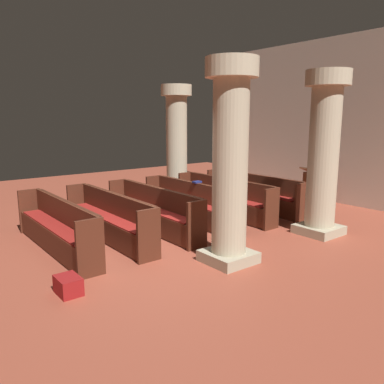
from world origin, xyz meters
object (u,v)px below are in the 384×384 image
pillar_aisle_rear (230,160)px  lectern (310,191)px  pew_row_1 (224,196)px  hymn_book (197,182)px  pillar_far_side (177,141)px  pew_row_0 (253,191)px  pew_row_3 (153,208)px  pew_row_2 (191,202)px  kneeler_box_red (68,285)px  pillar_aisle_side (324,151)px  pew_row_5 (56,225)px  pew_row_4 (108,216)px

pillar_aisle_rear → lectern: size_ratio=3.00×
pew_row_1 → hymn_book: bearing=-90.7°
pillar_far_side → pillar_aisle_rear: same height
pew_row_0 → pew_row_3: 3.05m
pew_row_2 → kneeler_box_red: bearing=-62.5°
pillar_aisle_side → kneeler_box_red: (-0.47, -5.08, -1.57)m
pew_row_0 → pew_row_2: same height
pillar_aisle_side → lectern: (-1.52, 1.82, -1.24)m
pew_row_5 → pillar_far_side: size_ratio=0.95×
pillar_far_side → pew_row_4: bearing=-55.5°
pew_row_3 → pillar_aisle_rear: pillar_aisle_rear is taller
pew_row_0 → pew_row_4: 4.07m
pew_row_2 → pillar_aisle_rear: bearing=-23.8°
kneeler_box_red → pew_row_5: bearing=164.8°
pew_row_2 → kneeler_box_red: 4.02m
pew_row_3 → kneeler_box_red: bearing=-53.9°
pew_row_1 → pillar_far_side: 2.59m
pew_row_1 → pillar_aisle_side: size_ratio=0.95×
pillar_aisle_rear → hymn_book: bearing=152.5°
pew_row_1 → pew_row_4: size_ratio=1.00×
pew_row_0 → pew_row_2: size_ratio=1.00×
pew_row_3 → pew_row_4: size_ratio=1.00×
pew_row_3 → hymn_book: bearing=90.5°
pew_row_0 → pew_row_1: bearing=-90.0°
pew_row_2 → pew_row_1: bearing=90.0°
pew_row_4 → pillar_aisle_side: pillar_aisle_side is taller
pew_row_4 → pew_row_1: bearing=90.0°
pew_row_5 → pillar_aisle_rear: (2.32, 2.03, 1.22)m
pew_row_0 → pew_row_2: 2.03m
pew_row_5 → hymn_book: bearing=90.2°
pew_row_0 → pew_row_5: bearing=-90.0°
pew_row_1 → hymn_book: size_ratio=16.21×
kneeler_box_red → pillar_far_side: bearing=130.5°
kneeler_box_red → pew_row_4: bearing=140.6°
kneeler_box_red → pew_row_2: bearing=117.5°
pew_row_5 → kneeler_box_red: size_ratio=7.64×
pew_row_3 → kneeler_box_red: size_ratio=7.64×
pew_row_4 → lectern: 5.45m
pew_row_0 → pillar_far_side: size_ratio=0.95×
pew_row_3 → pew_row_2: bearing=90.0°
pew_row_0 → kneeler_box_red: 5.90m
pew_row_3 → lectern: (0.80, 4.37, -0.02)m
pew_row_2 → kneeler_box_red: size_ratio=7.64×
hymn_book → lectern: bearing=75.6°
pillar_aisle_side → pillar_far_side: size_ratio=1.00×
pew_row_4 → lectern: (0.80, 5.39, -0.02)m
pew_row_0 → pew_row_1: (0.00, -1.02, 0.00)m
pew_row_4 → pew_row_0: bearing=90.0°
pew_row_0 → pillar_aisle_side: (2.32, -0.51, 1.22)m
pillar_aisle_rear → kneeler_box_red: (-0.47, -2.53, -1.57)m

